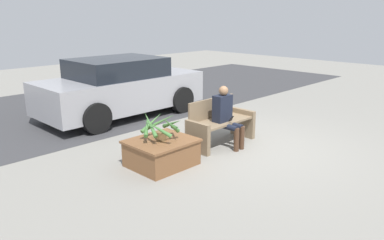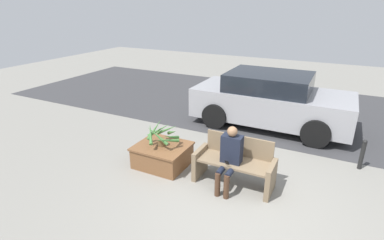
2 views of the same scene
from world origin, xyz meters
TOP-DOWN VIEW (x-y plane):
  - ground_plane at (0.00, 0.00)m, footprint 30.00×30.00m
  - road_surface at (0.00, 5.56)m, footprint 20.00×6.00m
  - bench at (-0.27, 0.65)m, footprint 1.50×0.59m
  - person_seated at (-0.31, 0.46)m, footprint 0.38×0.60m
  - planter_box at (-1.87, 0.61)m, footprint 1.09×0.95m
  - potted_plant at (-1.86, 0.62)m, footprint 0.76×0.75m
  - parked_car at (-0.39, 3.90)m, footprint 4.22×1.98m
  - bollard_post at (1.92, 2.35)m, footprint 0.09×0.09m

SIDE VIEW (x-z plane):
  - ground_plane at x=0.00m, z-range 0.00..0.00m
  - road_surface at x=0.00m, z-range 0.00..0.01m
  - planter_box at x=-1.87m, z-range 0.02..0.48m
  - bollard_post at x=1.92m, z-range 0.02..0.68m
  - bench at x=-0.27m, z-range -0.03..0.87m
  - person_seated at x=-0.31m, z-range 0.06..1.28m
  - potted_plant at x=-1.86m, z-range 0.44..0.96m
  - parked_car at x=-0.39m, z-range 0.00..1.50m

